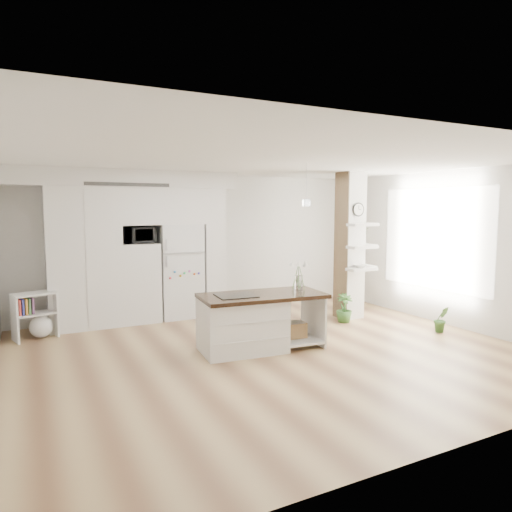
{
  "coord_description": "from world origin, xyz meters",
  "views": [
    {
      "loc": [
        -3.07,
        -5.54,
        2.05
      ],
      "look_at": [
        0.19,
        0.9,
        1.29
      ],
      "focal_mm": 32.0,
      "sensor_mm": 36.0,
      "label": 1
    }
  ],
  "objects": [
    {
      "name": "floor",
      "position": [
        0.0,
        0.0,
        0.0
      ],
      "size": [
        7.0,
        6.0,
        0.01
      ],
      "primitive_type": "cube",
      "color": "tan",
      "rests_on": "ground"
    },
    {
      "name": "window",
      "position": [
        3.48,
        0.3,
        1.5
      ],
      "size": [
        0.0,
        2.4,
        2.4
      ],
      "primitive_type": "plane",
      "rotation": [
        1.57,
        0.0,
        -1.57
      ],
      "color": "white",
      "rests_on": "room"
    },
    {
      "name": "kitchen_island",
      "position": [
        -0.25,
        0.24,
        0.43
      ],
      "size": [
        1.87,
        1.01,
        1.38
      ],
      "rotation": [
        0.0,
        0.0,
        -0.09
      ],
      "color": "white",
      "rests_on": "floor"
    },
    {
      "name": "shelf_plant",
      "position": [
        2.63,
        1.3,
        1.52
      ],
      "size": [
        0.27,
        0.23,
        0.3
      ],
      "primitive_type": "imported",
      "color": "#356528",
      "rests_on": "column"
    },
    {
      "name": "floor_plant_b",
      "position": [
        1.98,
        0.93,
        0.26
      ],
      "size": [
        0.37,
        0.37,
        0.52
      ],
      "primitive_type": "imported",
      "rotation": [
        0.0,
        0.0,
        -0.34
      ],
      "color": "#356528",
      "rests_on": "floor"
    },
    {
      "name": "cabinet_wall",
      "position": [
        -1.45,
        2.67,
        1.51
      ],
      "size": [
        4.0,
        0.71,
        2.7
      ],
      "color": "white",
      "rests_on": "floor"
    },
    {
      "name": "bookshelf",
      "position": [
        -2.97,
        2.29,
        0.32
      ],
      "size": [
        0.69,
        0.51,
        0.73
      ],
      "rotation": [
        0.0,
        0.0,
        0.27
      ],
      "color": "white",
      "rests_on": "floor"
    },
    {
      "name": "refrigerator",
      "position": [
        -0.53,
        2.68,
        0.88
      ],
      "size": [
        0.78,
        0.69,
        1.75
      ],
      "color": "white",
      "rests_on": "floor"
    },
    {
      "name": "floor_plant_a",
      "position": [
        3.0,
        -0.34,
        0.22
      ],
      "size": [
        0.29,
        0.27,
        0.43
      ],
      "primitive_type": "imported",
      "rotation": [
        0.0,
        0.0,
        -0.36
      ],
      "color": "#356528",
      "rests_on": "floor"
    },
    {
      "name": "room",
      "position": [
        0.0,
        0.0,
        1.86
      ],
      "size": [
        7.04,
        6.04,
        2.72
      ],
      "color": "white",
      "rests_on": "ground"
    },
    {
      "name": "column",
      "position": [
        2.38,
        1.13,
        1.35
      ],
      "size": [
        0.69,
        0.9,
        2.7
      ],
      "color": "silver",
      "rests_on": "floor"
    },
    {
      "name": "microwave",
      "position": [
        -1.27,
        2.62,
        1.57
      ],
      "size": [
        0.54,
        0.37,
        0.3
      ],
      "primitive_type": "imported",
      "color": "#2D2D2D",
      "rests_on": "cabinet_wall"
    },
    {
      "name": "pendant_light",
      "position": [
        1.7,
        0.15,
        2.12
      ],
      "size": [
        0.12,
        0.12,
        0.1
      ],
      "primitive_type": "cylinder",
      "color": "white",
      "rests_on": "room"
    },
    {
      "name": "decor_bowl",
      "position": [
        2.3,
        0.9,
        1.0
      ],
      "size": [
        0.22,
        0.22,
        0.05
      ],
      "primitive_type": "imported",
      "color": "white",
      "rests_on": "column"
    }
  ]
}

